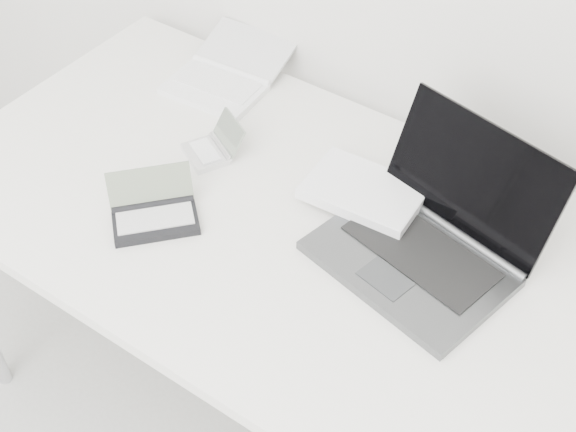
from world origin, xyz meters
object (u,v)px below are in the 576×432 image
Objects in this scene: desk at (312,248)px; netbook_open_white at (224,77)px; laptop_large at (411,226)px; palmtop_charcoal at (154,213)px.

netbook_open_white is (-0.44, 0.29, 0.06)m from desk.
palmtop_charcoal is at bearing -139.03° from laptop_large.
laptop_large is at bearing -22.26° from netbook_open_white.
palmtop_charcoal is (-0.44, -0.24, -0.02)m from laptop_large.
laptop_large is at bearing -18.97° from palmtop_charcoal.
laptop_large is at bearing 29.01° from desk.
palmtop_charcoal is at bearing -72.94° from netbook_open_white.
desk is 3.24× the size of laptop_large.
desk is at bearing -138.84° from laptop_large.
palmtop_charcoal is (-0.27, -0.15, 0.06)m from desk.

